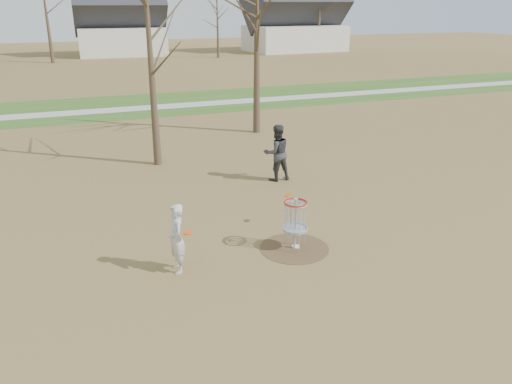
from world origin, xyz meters
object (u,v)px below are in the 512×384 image
player_standing (177,239)px  disc_grounded (296,246)px  disc_golf_basket (295,216)px  player_throwing (277,153)px

player_standing → disc_grounded: (3.14, 0.13, -0.83)m
player_standing → disc_golf_basket: bearing=92.2°
disc_grounded → disc_golf_basket: disc_golf_basket is taller
player_standing → disc_grounded: 3.25m
player_standing → player_throwing: bearing=138.5°
disc_golf_basket → player_standing: bearing=-178.4°
player_throwing → disc_golf_basket: (-1.65, -5.13, -0.10)m
disc_grounded → disc_golf_basket: size_ratio=0.16×
player_standing → player_throwing: size_ratio=0.84×
disc_grounded → disc_golf_basket: bearing=-143.6°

